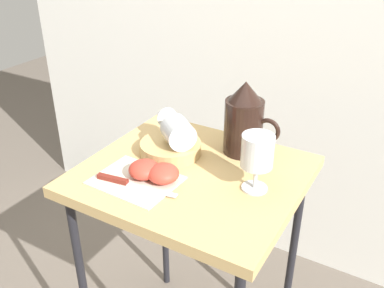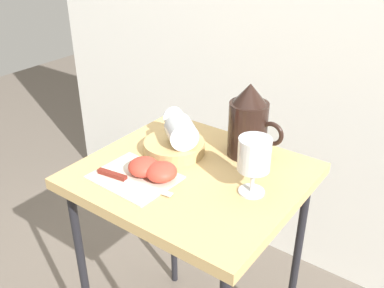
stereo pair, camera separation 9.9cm
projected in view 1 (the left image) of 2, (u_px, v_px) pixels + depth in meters
The scene contains 10 objects.
curtain_drape at pixel (284, 23), 1.49m from camera, with size 2.40×0.03×1.93m, color white.
table at pixel (192, 193), 1.16m from camera, with size 0.56×0.50×0.71m.
linen_napkin at pixel (136, 180), 1.09m from camera, with size 0.20×0.16×0.00m, color beige.
basket_tray at pixel (171, 148), 1.20m from camera, with size 0.17×0.17×0.04m, color tan.
pitcher at pixel (244, 125), 1.18m from camera, with size 0.16×0.11×0.21m.
wine_glass_upright at pixel (257, 154), 1.01m from camera, with size 0.08×0.08×0.15m.
wine_glass_tipped_near at pixel (178, 132), 1.17m from camera, with size 0.16×0.15×0.08m.
apple_half_left at pixel (144, 169), 1.09m from camera, with size 0.08×0.08×0.04m, color #CC3D2D.
apple_half_right at pixel (163, 173), 1.07m from camera, with size 0.08×0.08×0.04m, color #CC3D2D.
knife at pixel (124, 182), 1.07m from camera, with size 0.22×0.04×0.01m.
Camera 1 is at (0.48, -0.83, 1.31)m, focal length 40.43 mm.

